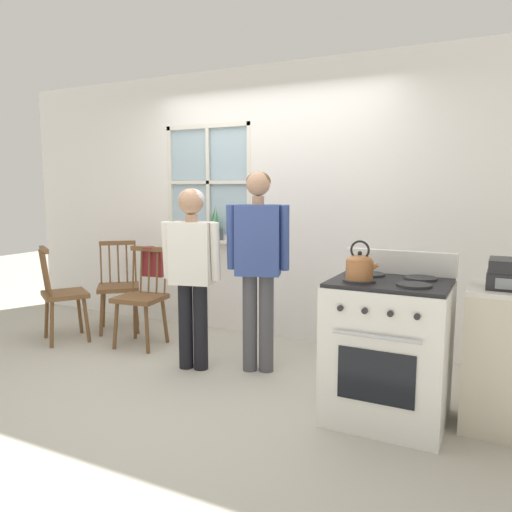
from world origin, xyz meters
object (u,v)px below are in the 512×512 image
Objects in this scene: kettle at (360,266)px; person_teen_center at (258,254)px; chair_near_wall at (63,295)px; stove at (388,349)px; side_counter at (512,359)px; potted_plant at (215,230)px; handbag at (153,263)px; chair_by_window at (141,299)px; person_elderly_left at (192,261)px; chair_center_cluster at (119,288)px.

person_teen_center is at bearing 151.40° from kettle.
person_teen_center reaches higher than chair_near_wall.
stove is 0.75m from side_counter.
kettle is 2.39m from potted_plant.
person_teen_center is 6.63× the size of kettle.
handbag is at bearing -115.63° from chair_near_wall.
person_teen_center is 1.51× the size of stove.
potted_plant is (0.35, 0.78, 0.61)m from chair_by_window.
kettle is (2.28, -0.64, 0.57)m from chair_by_window.
chair_by_window is at bearing -130.73° from chair_near_wall.
chair_by_window is 2.61× the size of potted_plant.
side_counter is (3.19, -0.53, -0.32)m from handbag.
chair_by_window is 1.05m from potted_plant.
person_elderly_left is at bearing -177.01° from person_teen_center.
potted_plant is 0.73m from handbag.
person_elderly_left is 4.90× the size of handbag.
chair_near_wall and handbag have the same top height.
person_elderly_left is at bearing -149.52° from chair_near_wall.
chair_by_window reaches higher than side_counter.
potted_plant is at bearing 143.65° from kettle.
kettle reaches higher than chair_near_wall.
kettle reaches higher than handbag.
chair_center_cluster is at bearing 144.51° from chair_by_window.
chair_by_window and chair_center_cluster have the same top height.
stove is (2.44, -0.50, 0.02)m from chair_by_window.
person_teen_center reaches higher than person_elderly_left.
chair_center_cluster is 3.11m from stove.
potted_plant reaches higher than chair_by_window.
chair_near_wall is at bearing -153.51° from chair_center_cluster.
chair_near_wall is at bearing 172.48° from kettle.
chair_center_cluster is (-0.56, 0.31, 0.00)m from chair_by_window.
kettle reaches higher than chair_center_cluster.
potted_plant is (-2.09, 1.28, 0.60)m from stove.
chair_by_window is 0.64m from chair_center_cluster.
potted_plant is at bearing 98.93° from person_elderly_left.
handbag is 3.25m from side_counter.
person_teen_center is at bearing -14.24° from handbag.
chair_near_wall is at bearing -148.65° from handbag.
handbag is (0.53, -0.07, 0.32)m from chair_center_cluster.
person_teen_center is at bearing 160.68° from stove.
handbag is at bearing 163.38° from stove.
chair_near_wall is 0.63× the size of person_elderly_left.
kettle is (3.07, -0.41, 0.57)m from chair_near_wall.
person_teen_center is 1.31m from stove.
kettle is (1.48, -0.33, 0.11)m from person_elderly_left.
person_elderly_left is 1.67× the size of side_counter.
side_counter is (3.16, -0.29, -0.01)m from chair_by_window.
chair_by_window and chair_near_wall have the same top height.
person_teen_center reaches higher than stove.
chair_center_cluster is 3.77m from side_counter.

